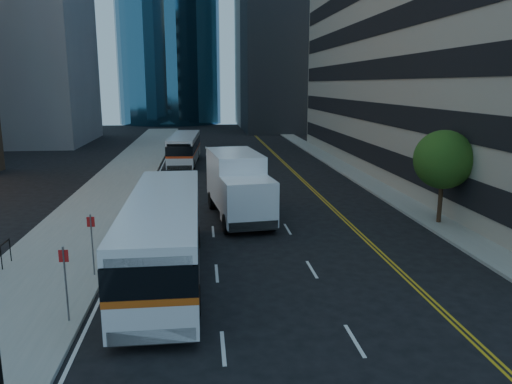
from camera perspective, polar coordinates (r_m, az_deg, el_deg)
ground at (r=19.47m, az=6.22°, el=-10.95°), size 160.00×160.00×0.00m
sidewalk_west at (r=43.62m, az=-14.72°, el=1.83°), size 5.00×90.00×0.15m
sidewalk_east at (r=45.04m, az=10.64°, el=2.34°), size 2.00×90.00×0.15m
midrise_west at (r=74.16m, az=-26.54°, el=18.64°), size 18.00×18.00×35.00m
street_tree at (r=28.86m, az=20.63°, el=3.47°), size 3.20×3.20×5.10m
bus_front at (r=20.43m, az=-10.43°, el=-4.68°), size 2.84×12.58×3.24m
bus_rear at (r=49.27m, az=-8.17°, el=4.98°), size 2.99×11.04×2.82m
box_truck at (r=28.74m, az=-2.04°, el=0.83°), size 3.57×8.06×3.73m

